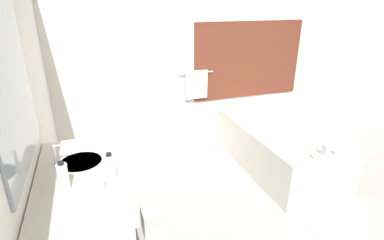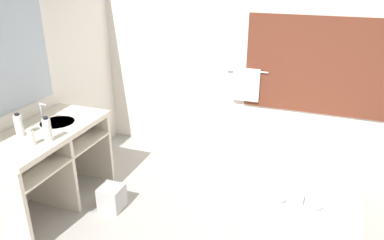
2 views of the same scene
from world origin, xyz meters
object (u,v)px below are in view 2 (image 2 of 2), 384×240
at_px(soap_dispenser, 31,138).
at_px(waste_bin, 112,198).
at_px(bathtub, 305,182).
at_px(water_bottle_1, 19,125).
at_px(water_bottle_2, 47,130).

distance_m(soap_dispenser, waste_bin, 1.03).
bearing_deg(soap_dispenser, bathtub, 27.05).
distance_m(water_bottle_1, water_bottle_2, 0.31).
distance_m(bathtub, soap_dispenser, 2.61).
distance_m(bathtub, water_bottle_1, 2.78).
xyz_separation_m(bathtub, waste_bin, (-1.82, -0.68, -0.19)).
distance_m(water_bottle_2, soap_dispenser, 0.15).
height_order(water_bottle_1, soap_dispenser, water_bottle_1).
bearing_deg(water_bottle_1, water_bottle_2, 0.92).
relative_size(water_bottle_2, soap_dispenser, 1.47).
bearing_deg(bathtub, waste_bin, -159.43).
distance_m(water_bottle_1, waste_bin, 1.14).
relative_size(soap_dispenser, waste_bin, 0.62).
xyz_separation_m(bathtub, soap_dispenser, (-2.26, -1.15, 0.62)).
height_order(water_bottle_2, waste_bin, water_bottle_2).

